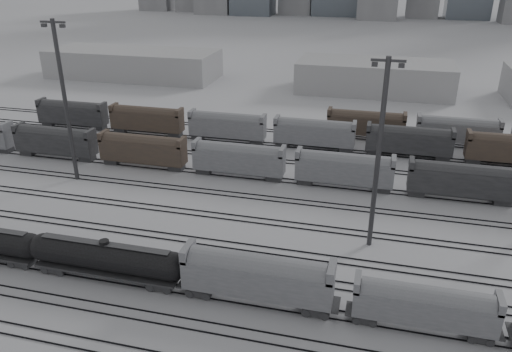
% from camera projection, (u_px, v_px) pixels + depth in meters
% --- Properties ---
extents(ground, '(900.00, 900.00, 0.00)m').
position_uv_depth(ground, '(236.00, 305.00, 51.71)').
color(ground, silver).
rests_on(ground, ground).
extents(tracks, '(220.00, 71.50, 0.16)m').
position_uv_depth(tracks, '(273.00, 224.00, 67.18)').
color(tracks, black).
rests_on(tracks, ground).
extents(tank_car_b, '(18.91, 3.15, 4.67)m').
position_uv_depth(tank_car_b, '(106.00, 258.00, 54.98)').
color(tank_car_b, '#242427').
rests_on(tank_car_b, ground).
extents(hopper_car_a, '(15.65, 3.11, 5.60)m').
position_uv_depth(hopper_car_a, '(257.00, 275.00, 50.74)').
color(hopper_car_a, '#242427').
rests_on(hopper_car_a, ground).
extents(hopper_car_b, '(13.36, 2.66, 4.78)m').
position_uv_depth(hopper_car_b, '(424.00, 304.00, 47.20)').
color(hopper_car_b, '#242427').
rests_on(hopper_car_b, ground).
extents(light_mast_b, '(4.01, 0.64, 25.08)m').
position_uv_depth(light_mast_b, '(65.00, 99.00, 75.72)').
color(light_mast_b, '#373739').
rests_on(light_mast_b, ground).
extents(light_mast_c, '(3.74, 0.60, 23.40)m').
position_uv_depth(light_mast_c, '(379.00, 152.00, 57.64)').
color(light_mast_c, '#373739').
rests_on(light_mast_c, ground).
extents(bg_string_near, '(151.00, 3.00, 5.60)m').
position_uv_depth(bg_string_near, '(344.00, 171.00, 77.10)').
color(bg_string_near, gray).
rests_on(bg_string_near, ground).
extents(bg_string_mid, '(151.00, 3.00, 5.60)m').
position_uv_depth(bg_string_mid, '(409.00, 142.00, 88.99)').
color(bg_string_mid, '#242427').
rests_on(bg_string_mid, ground).
extents(bg_string_far, '(66.00, 3.00, 5.60)m').
position_uv_depth(bg_string_far, '(506.00, 136.00, 92.08)').
color(bg_string_far, '#493A2E').
rests_on(bg_string_far, ground).
extents(warehouse_left, '(50.00, 18.00, 8.00)m').
position_uv_depth(warehouse_left, '(133.00, 64.00, 147.98)').
color(warehouse_left, '#9C9C9F').
rests_on(warehouse_left, ground).
extents(warehouse_mid, '(40.00, 18.00, 8.00)m').
position_uv_depth(warehouse_mid, '(374.00, 77.00, 131.98)').
color(warehouse_mid, '#9C9C9F').
rests_on(warehouse_mid, ground).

